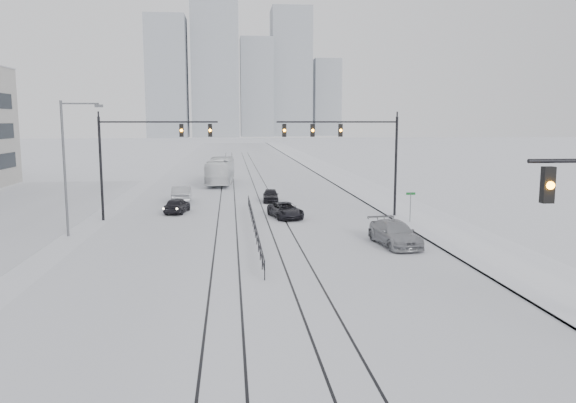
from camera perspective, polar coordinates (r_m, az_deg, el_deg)
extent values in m
cube|color=silver|center=(68.78, -4.54, 1.76)|extent=(22.00, 260.00, 0.02)
cube|color=white|center=(70.38, 6.52, 1.94)|extent=(5.00, 260.00, 0.16)
cube|color=gray|center=(69.90, 4.56, 1.90)|extent=(0.10, 260.00, 0.12)
cube|color=black|center=(48.94, -7.01, -0.87)|extent=(0.10, 180.00, 0.01)
cube|color=black|center=(48.93, -5.37, -0.85)|extent=(0.10, 180.00, 0.01)
cube|color=black|center=(49.01, -2.57, -0.80)|extent=(0.10, 180.00, 0.01)
cube|color=black|center=(49.11, -0.94, -0.78)|extent=(0.10, 180.00, 0.01)
cube|color=#9299A1|center=(270.56, -12.18, 12.20)|extent=(18.00, 18.00, 55.00)
cube|color=#9299A1|center=(277.85, -7.40, 13.97)|extent=(22.00, 22.00, 72.00)
cube|color=#9299A1|center=(285.12, -3.21, 11.45)|extent=(16.00, 16.00, 48.00)
cube|color=#9299A1|center=(295.04, 0.29, 12.91)|extent=(20.00, 20.00, 64.00)
cube|color=#9299A1|center=(304.98, 3.92, 10.48)|extent=(14.00, 14.00, 40.00)
cube|color=black|center=(16.79, 24.88, 1.54)|extent=(0.32, 0.24, 1.00)
sphere|color=orange|center=(16.67, 25.12, 1.49)|extent=(0.22, 0.22, 0.22)
cylinder|color=black|center=(45.41, 10.89, 3.40)|extent=(0.20, 0.20, 8.00)
cylinder|color=black|center=(44.12, 5.04, 8.06)|extent=(9.50, 0.12, 0.12)
cube|color=black|center=(43.54, -0.38, 7.23)|extent=(0.32, 0.24, 1.00)
sphere|color=orange|center=(43.40, -0.37, 7.23)|extent=(0.22, 0.22, 0.22)
cube|color=black|center=(43.80, 2.50, 7.23)|extent=(0.32, 0.24, 1.00)
sphere|color=orange|center=(43.67, 2.53, 7.23)|extent=(0.22, 0.22, 0.22)
cube|color=black|center=(44.18, 5.35, 7.21)|extent=(0.32, 0.24, 1.00)
sphere|color=orange|center=(44.04, 5.39, 7.21)|extent=(0.22, 0.22, 0.22)
cylinder|color=black|center=(45.58, -18.47, 3.14)|extent=(0.20, 0.20, 8.00)
cylinder|color=black|center=(44.66, -12.99, 7.88)|extent=(9.00, 0.12, 0.12)
cube|color=black|center=(44.36, -7.92, 7.17)|extent=(0.32, 0.24, 1.00)
sphere|color=orange|center=(44.22, -7.92, 7.17)|extent=(0.22, 0.22, 0.22)
cube|color=black|center=(44.49, -10.77, 7.11)|extent=(0.32, 0.24, 1.00)
sphere|color=orange|center=(44.35, -10.79, 7.11)|extent=(0.22, 0.22, 0.22)
cylinder|color=#595B60|center=(39.98, -21.75, 3.05)|extent=(0.16, 0.16, 9.00)
cylinder|color=#595B60|center=(39.56, -20.39, 9.31)|extent=(2.40, 0.10, 0.10)
cube|color=#595B60|center=(39.28, -18.67, 9.19)|extent=(0.50, 0.25, 0.18)
cube|color=black|center=(38.95, -3.48, -1.77)|extent=(0.06, 24.00, 0.06)
cube|color=black|center=(39.02, -3.48, -2.35)|extent=(0.06, 24.00, 0.06)
cylinder|color=#595B60|center=(42.98, 12.32, -0.67)|extent=(0.06, 0.06, 2.40)
cube|color=#0C4C19|center=(42.83, 12.36, 0.79)|extent=(0.70, 0.04, 0.18)
imported|color=black|center=(47.94, -11.20, -0.39)|extent=(2.18, 4.05, 1.31)
imported|color=#A7AAAF|center=(54.02, -10.76, 0.72)|extent=(1.84, 4.87, 1.59)
imported|color=black|center=(44.63, -0.25, -0.92)|extent=(2.90, 4.73, 1.22)
imported|color=gray|center=(35.42, 10.78, -3.24)|extent=(2.64, 5.35, 1.50)
imported|color=black|center=(53.64, -1.78, 0.62)|extent=(1.66, 3.69, 1.23)
imported|color=white|center=(68.89, -6.88, 3.06)|extent=(3.45, 11.60, 3.19)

